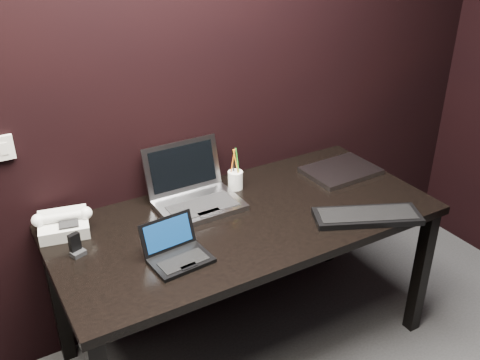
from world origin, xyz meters
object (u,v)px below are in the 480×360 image
closed_laptop (341,171)px  pen_cup (235,179)px  silver_laptop (195,194)px  mobile_phone (76,247)px  desk (246,231)px  netbook (177,253)px  ext_keyboard (367,216)px  desk_phone (64,224)px

closed_laptop → pen_cup: (-0.55, 0.13, 0.04)m
silver_laptop → mobile_phone: silver_laptop is taller
desk → pen_cup: pen_cup is taller
closed_laptop → mobile_phone: (-1.36, -0.03, 0.02)m
netbook → ext_keyboard: (0.84, -0.15, -0.02)m
ext_keyboard → mobile_phone: size_ratio=5.19×
silver_laptop → closed_laptop: (0.79, -0.09, -0.04)m
silver_laptop → pen_cup: size_ratio=1.77×
closed_laptop → netbook: bearing=-165.9°
netbook → pen_cup: 0.62m
desk → mobile_phone: size_ratio=18.07×
netbook → silver_laptop: (0.25, 0.35, 0.02)m
netbook → ext_keyboard: size_ratio=0.50×
netbook → mobile_phone: netbook is taller
silver_laptop → mobile_phone: size_ratio=3.98×
ext_keyboard → mobile_phone: (-1.17, 0.38, 0.02)m
pen_cup → closed_laptop: bearing=-13.3°
desk → silver_laptop: bearing=125.2°
desk → pen_cup: size_ratio=8.06×
desk → netbook: netbook is taller
desk_phone → pen_cup: bearing=-1.4°
desk → mobile_phone: (-0.73, 0.09, 0.11)m
desk → ext_keyboard: 0.54m
netbook → closed_laptop: size_ratio=0.66×
ext_keyboard → desk: bearing=147.0°
ext_keyboard → mobile_phone: 1.23m
netbook → ext_keyboard: 0.85m
desk → closed_laptop: (0.64, 0.12, 0.09)m
desk_phone → closed_laptop: bearing=-6.3°
mobile_phone → ext_keyboard: bearing=-17.8°
desk_phone → desk: bearing=-20.3°
desk_phone → mobile_phone: (0.00, -0.18, -0.01)m
netbook → desk: bearing=19.5°
mobile_phone → pen_cup: (0.81, 0.16, 0.01)m
netbook → ext_keyboard: netbook is taller
ext_keyboard → desk_phone: desk_phone is taller
ext_keyboard → closed_laptop: size_ratio=1.33×
ext_keyboard → pen_cup: 0.65m
ext_keyboard → pen_cup: bearing=123.7°
silver_laptop → ext_keyboard: (0.59, -0.50, -0.03)m
ext_keyboard → desk_phone: size_ratio=1.95×
closed_laptop → pen_cup: pen_cup is taller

